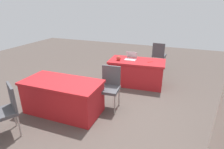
% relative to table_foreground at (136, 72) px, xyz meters
% --- Properties ---
extents(ground_plane, '(14.40, 14.40, 0.00)m').
position_rel_table_foreground_xyz_m(ground_plane, '(0.16, 1.82, -0.36)').
color(ground_plane, '#4C423D').
extents(table_foreground, '(1.62, 0.93, 0.72)m').
position_rel_table_foreground_xyz_m(table_foreground, '(0.00, 0.00, 0.00)').
color(table_foreground, '#AD1E23').
rests_on(table_foreground, ground).
extents(table_mid_right, '(1.68, 0.84, 0.72)m').
position_rel_table_foreground_xyz_m(table_mid_right, '(1.10, 2.02, 0.00)').
color(table_mid_right, '#AD1E23').
rests_on(table_mid_right, ground).
extents(chair_near_front, '(0.48, 0.48, 0.96)m').
position_rel_table_foreground_xyz_m(chair_near_front, '(0.23, 1.48, 0.19)').
color(chair_near_front, '#9E9993').
rests_on(chair_near_front, ground).
extents(chair_tucked_left, '(0.48, 0.48, 0.96)m').
position_rel_table_foreground_xyz_m(chair_tucked_left, '(-0.40, -1.62, 0.19)').
color(chair_tucked_left, '#9E9993').
rests_on(chair_tucked_left, ground).
extents(chair_tucked_right, '(0.60, 0.60, 0.95)m').
position_rel_table_foreground_xyz_m(chair_tucked_right, '(1.56, 3.00, 0.18)').
color(chair_tucked_right, '#9E9993').
rests_on(chair_tucked_right, ground).
extents(laptop_silver, '(0.32, 0.30, 0.21)m').
position_rel_table_foreground_xyz_m(laptop_silver, '(0.19, -0.04, 0.40)').
color(laptop_silver, silver).
rests_on(laptop_silver, table_foreground).
extents(yarn_ball, '(0.13, 0.13, 0.13)m').
position_rel_table_foreground_xyz_m(yarn_ball, '(0.49, 0.18, 0.42)').
color(yarn_ball, '#B2382D').
rests_on(yarn_ball, table_foreground).
extents(scissors_red, '(0.12, 0.18, 0.01)m').
position_rel_table_foreground_xyz_m(scissors_red, '(-0.37, 0.00, 0.36)').
color(scissors_red, red).
rests_on(scissors_red, table_foreground).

